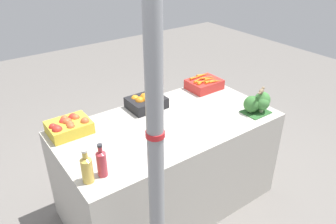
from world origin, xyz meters
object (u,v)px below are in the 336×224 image
at_px(juice_bottle_golden, 87,168).
at_px(juice_bottle_ruby, 102,162).
at_px(orange_crate, 147,101).
at_px(apple_crate, 69,126).
at_px(support_pole, 155,149).
at_px(broccoli_pile, 257,103).
at_px(carrot_crate, 204,84).
at_px(sparrow_bird, 262,91).

height_order(juice_bottle_golden, juice_bottle_ruby, juice_bottle_golden).
xyz_separation_m(juice_bottle_golden, juice_bottle_ruby, (0.10, -0.00, 0.00)).
bearing_deg(orange_crate, apple_crate, -179.42).
xyz_separation_m(support_pole, broccoli_pile, (1.32, 0.42, -0.31)).
xyz_separation_m(support_pole, carrot_crate, (1.28, 1.04, -0.35)).
relative_size(support_pole, apple_crate, 7.93).
relative_size(broccoli_pile, sparrow_bird, 1.78).
distance_m(apple_crate, carrot_crate, 1.39).
bearing_deg(broccoli_pile, juice_bottle_ruby, 179.52).
height_order(apple_crate, broccoli_pile, broccoli_pile).
relative_size(orange_crate, broccoli_pile, 1.37).
height_order(support_pole, apple_crate, support_pole).
relative_size(orange_crate, juice_bottle_ruby, 1.33).
distance_m(support_pole, juice_bottle_ruby, 0.54).
relative_size(carrot_crate, broccoli_pile, 1.37).
xyz_separation_m(orange_crate, broccoli_pile, (0.72, -0.63, 0.03)).
height_order(broccoli_pile, juice_bottle_ruby, juice_bottle_ruby).
xyz_separation_m(support_pole, orange_crate, (0.60, 1.05, -0.34)).
xyz_separation_m(orange_crate, sparrow_bird, (0.73, -0.65, 0.15)).
distance_m(apple_crate, broccoli_pile, 1.57).
bearing_deg(support_pole, orange_crate, 60.13).
xyz_separation_m(apple_crate, carrot_crate, (1.39, 0.00, -0.01)).
height_order(broccoli_pile, sparrow_bird, sparrow_bird).
bearing_deg(sparrow_bird, juice_bottle_golden, 156.76).
bearing_deg(orange_crate, juice_bottle_ruby, -139.62).
relative_size(support_pole, sparrow_bird, 19.35).
bearing_deg(support_pole, broccoli_pile, 17.53).
xyz_separation_m(orange_crate, juice_bottle_golden, (-0.83, -0.62, 0.04)).
distance_m(support_pole, sparrow_bird, 1.40).
bearing_deg(apple_crate, orange_crate, 0.58).
relative_size(support_pole, carrot_crate, 7.93).
bearing_deg(sparrow_bird, broccoli_pile, 95.27).
xyz_separation_m(carrot_crate, broccoli_pile, (0.04, -0.63, 0.03)).
bearing_deg(orange_crate, sparrow_bird, -41.84).
bearing_deg(apple_crate, support_pole, -83.79).
distance_m(juice_bottle_golden, sparrow_bird, 1.56).
height_order(broccoli_pile, juice_bottle_golden, juice_bottle_golden).
bearing_deg(orange_crate, broccoli_pile, -41.37).
xyz_separation_m(carrot_crate, juice_bottle_ruby, (-1.40, -0.61, 0.05)).
bearing_deg(apple_crate, broccoli_pile, -23.55).
xyz_separation_m(carrot_crate, juice_bottle_golden, (-1.50, -0.61, 0.05)).
height_order(orange_crate, sparrow_bird, sparrow_bird).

